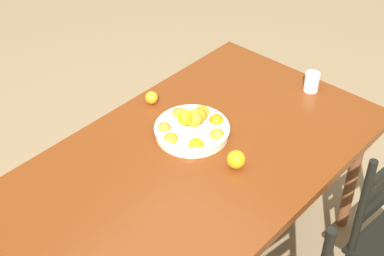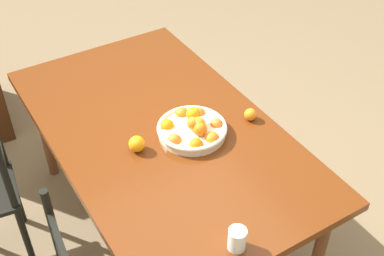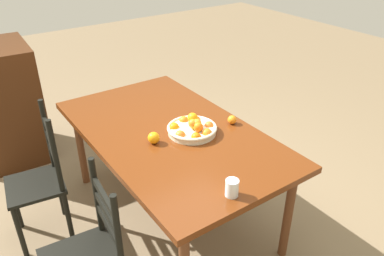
{
  "view_description": "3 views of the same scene",
  "coord_description": "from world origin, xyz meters",
  "px_view_note": "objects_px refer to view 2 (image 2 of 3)",
  "views": [
    {
      "loc": [
        1.41,
        1.26,
        2.42
      ],
      "look_at": [
        -0.12,
        -0.11,
        0.81
      ],
      "focal_mm": 53.47,
      "sensor_mm": 36.0,
      "label": 1
    },
    {
      "loc": [
        -1.76,
        0.9,
        2.42
      ],
      "look_at": [
        -0.12,
        -0.11,
        0.81
      ],
      "focal_mm": 47.57,
      "sensor_mm": 36.0,
      "label": 2
    },
    {
      "loc": [
        -2.01,
        1.21,
        2.12
      ],
      "look_at": [
        -0.12,
        -0.11,
        0.81
      ],
      "focal_mm": 35.62,
      "sensor_mm": 36.0,
      "label": 3
    }
  ],
  "objects_px": {
    "orange_loose_1": "(137,144)",
    "dining_table": "(162,138)",
    "drinking_glass": "(237,239)",
    "fruit_bowl": "(192,129)",
    "orange_loose_0": "(250,114)"
  },
  "relations": [
    {
      "from": "dining_table",
      "to": "orange_loose_1",
      "type": "distance_m",
      "value": 0.22
    },
    {
      "from": "dining_table",
      "to": "fruit_bowl",
      "type": "xyz_separation_m",
      "value": [
        -0.12,
        -0.11,
        0.1
      ]
    },
    {
      "from": "orange_loose_1",
      "to": "dining_table",
      "type": "bearing_deg",
      "value": -65.17
    },
    {
      "from": "dining_table",
      "to": "orange_loose_0",
      "type": "distance_m",
      "value": 0.47
    },
    {
      "from": "fruit_bowl",
      "to": "drinking_glass",
      "type": "xyz_separation_m",
      "value": [
        -0.67,
        0.21,
        0.01
      ]
    },
    {
      "from": "dining_table",
      "to": "drinking_glass",
      "type": "relative_size",
      "value": 18.19
    },
    {
      "from": "dining_table",
      "to": "fruit_bowl",
      "type": "bearing_deg",
      "value": -137.79
    },
    {
      "from": "orange_loose_0",
      "to": "drinking_glass",
      "type": "height_order",
      "value": "drinking_glass"
    },
    {
      "from": "fruit_bowl",
      "to": "orange_loose_0",
      "type": "bearing_deg",
      "value": -99.34
    },
    {
      "from": "dining_table",
      "to": "orange_loose_0",
      "type": "height_order",
      "value": "orange_loose_0"
    },
    {
      "from": "orange_loose_1",
      "to": "drinking_glass",
      "type": "relative_size",
      "value": 0.8
    },
    {
      "from": "orange_loose_1",
      "to": "drinking_glass",
      "type": "xyz_separation_m",
      "value": [
        -0.71,
        -0.08,
        0.01
      ]
    },
    {
      "from": "orange_loose_1",
      "to": "drinking_glass",
      "type": "bearing_deg",
      "value": -173.82
    },
    {
      "from": "fruit_bowl",
      "to": "drinking_glass",
      "type": "distance_m",
      "value": 0.71
    },
    {
      "from": "fruit_bowl",
      "to": "drinking_glass",
      "type": "height_order",
      "value": "fruit_bowl"
    }
  ]
}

